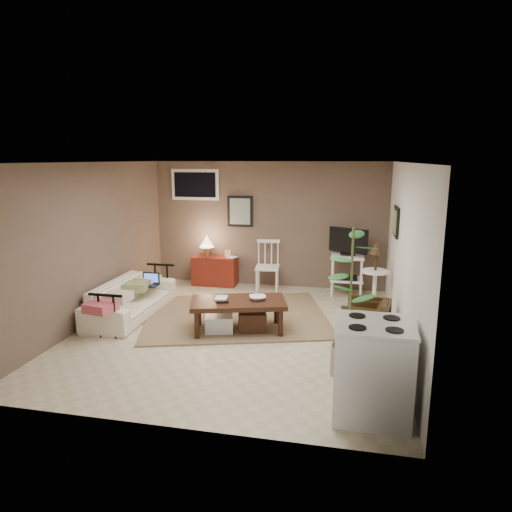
% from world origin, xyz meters
% --- Properties ---
extents(floor, '(5.00, 5.00, 0.00)m').
position_xyz_m(floor, '(0.00, 0.00, 0.00)').
color(floor, '#C1B293').
rests_on(floor, ground).
extents(art_back, '(0.50, 0.03, 0.60)m').
position_xyz_m(art_back, '(-0.55, 2.48, 1.45)').
color(art_back, black).
extents(art_right, '(0.03, 0.60, 0.45)m').
position_xyz_m(art_right, '(2.23, 1.05, 1.52)').
color(art_right, black).
extents(window, '(0.96, 0.03, 0.60)m').
position_xyz_m(window, '(-1.45, 2.48, 1.95)').
color(window, white).
extents(rug, '(3.31, 2.94, 0.03)m').
position_xyz_m(rug, '(-0.16, 0.58, 0.01)').
color(rug, '#8B7250').
rests_on(rug, floor).
extents(coffee_table, '(1.47, 1.03, 0.51)m').
position_xyz_m(coffee_table, '(0.03, -0.06, 0.28)').
color(coffee_table, '#35180E').
rests_on(coffee_table, floor).
extents(sofa, '(0.56, 1.90, 0.74)m').
position_xyz_m(sofa, '(-1.80, 0.29, 0.37)').
color(sofa, white).
rests_on(sofa, floor).
extents(sofa_pillows, '(0.37, 1.81, 0.13)m').
position_xyz_m(sofa_pillows, '(-1.75, 0.07, 0.46)').
color(sofa_pillows, beige).
rests_on(sofa_pillows, sofa).
extents(sofa_end_rails, '(0.51, 1.90, 0.64)m').
position_xyz_m(sofa_end_rails, '(-1.69, 0.29, 0.32)').
color(sofa_end_rails, black).
rests_on(sofa_end_rails, floor).
extents(laptop, '(0.29, 0.21, 0.20)m').
position_xyz_m(laptop, '(-1.62, 0.61, 0.48)').
color(laptop, black).
rests_on(laptop, sofa).
extents(red_console, '(0.86, 0.38, 0.99)m').
position_xyz_m(red_console, '(-1.04, 2.29, 0.34)').
color(red_console, maroon).
rests_on(red_console, floor).
extents(spindle_chair, '(0.47, 0.47, 0.95)m').
position_xyz_m(spindle_chair, '(0.06, 2.12, 0.45)').
color(spindle_chair, white).
rests_on(spindle_chair, floor).
extents(tv_stand, '(0.69, 0.48, 1.24)m').
position_xyz_m(tv_stand, '(1.53, 2.12, 0.66)').
color(tv_stand, white).
rests_on(tv_stand, floor).
extents(side_table, '(0.44, 0.44, 1.17)m').
position_xyz_m(side_table, '(1.97, 1.21, 0.73)').
color(side_table, white).
rests_on(side_table, floor).
extents(armchair, '(0.65, 0.68, 0.62)m').
position_xyz_m(armchair, '(1.82, 0.04, 0.31)').
color(armchair, black).
rests_on(armchair, floor).
extents(potted_plant, '(0.44, 0.44, 1.75)m').
position_xyz_m(potted_plant, '(1.59, -1.09, 0.93)').
color(potted_plant, gray).
rests_on(potted_plant, floor).
extents(stove, '(0.73, 0.68, 0.95)m').
position_xyz_m(stove, '(1.82, -1.90, 0.47)').
color(stove, white).
rests_on(stove, floor).
extents(bowl, '(0.24, 0.12, 0.23)m').
position_xyz_m(bowl, '(0.30, 0.02, 0.59)').
color(bowl, '#35180E').
rests_on(bowl, coffee_table).
extents(book_table, '(0.17, 0.04, 0.23)m').
position_xyz_m(book_table, '(-0.30, -0.04, 0.59)').
color(book_table, '#35180E').
rests_on(book_table, coffee_table).
extents(book_console, '(0.16, 0.09, 0.22)m').
position_xyz_m(book_console, '(-0.72, 2.28, 0.68)').
color(book_console, '#35180E').
rests_on(book_console, red_console).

